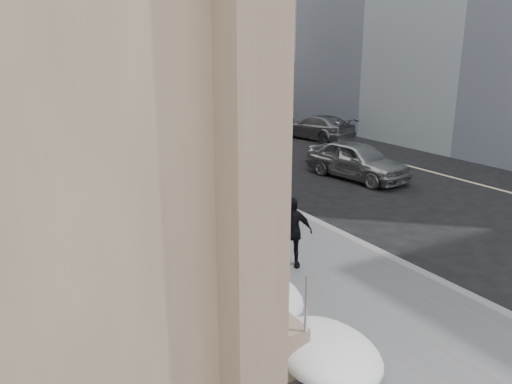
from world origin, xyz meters
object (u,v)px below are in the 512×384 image
(mounted_horse_left, at_px, (186,205))
(car_grey, at_px, (317,127))
(car_silver, at_px, (357,160))
(pedestrian, at_px, (291,232))
(mounted_horse_right, at_px, (240,171))

(mounted_horse_left, bearing_deg, car_grey, -129.85)
(car_grey, bearing_deg, car_silver, 53.74)
(mounted_horse_left, distance_m, car_silver, 9.33)
(pedestrian, height_order, car_silver, pedestrian)
(car_grey, bearing_deg, pedestrian, 41.64)
(mounted_horse_right, distance_m, pedestrian, 4.33)
(mounted_horse_right, relative_size, car_silver, 0.65)
(pedestrian, bearing_deg, car_grey, 76.45)
(mounted_horse_right, xyz_separation_m, car_grey, (9.79, 9.35, -0.68))
(mounted_horse_right, height_order, car_silver, mounted_horse_right)
(pedestrian, distance_m, car_grey, 17.28)
(mounted_horse_right, bearing_deg, mounted_horse_left, 40.14)
(mounted_horse_left, distance_m, car_grey, 16.96)
(mounted_horse_left, height_order, mounted_horse_right, mounted_horse_right)
(mounted_horse_left, xyz_separation_m, pedestrian, (1.69, -2.01, -0.36))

